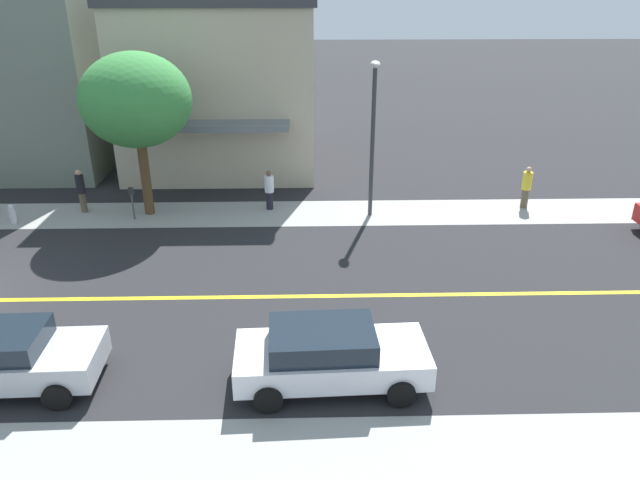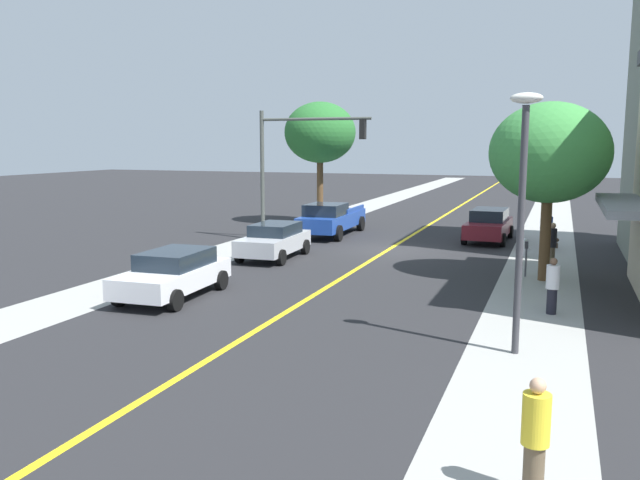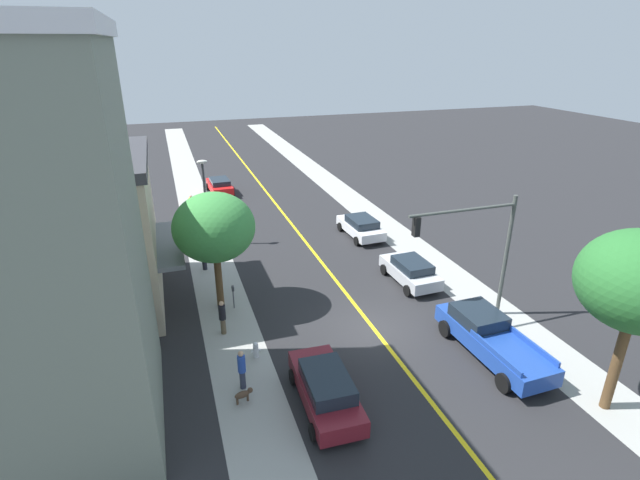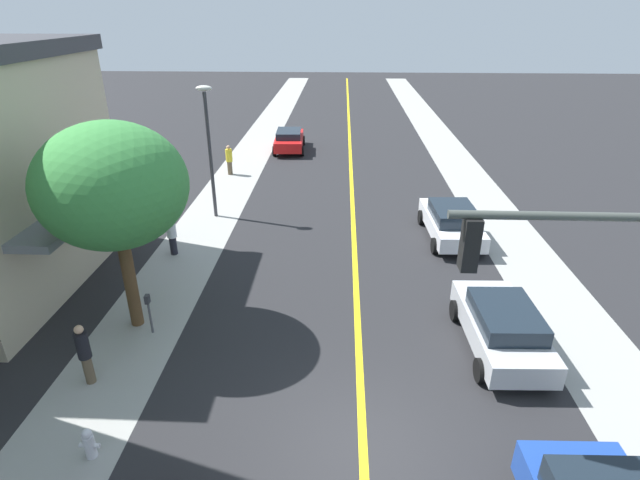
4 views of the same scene
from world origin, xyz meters
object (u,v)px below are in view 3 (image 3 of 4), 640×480
red_sedan_left_curb (220,185)px  street_lamp (205,193)px  street_tree_right_corner (214,228)px  parking_meter (233,294)px  pedestrian_white_shirt (204,257)px  fire_hydrant (256,350)px  blue_pickup_truck (490,337)px  traffic_light_mast (478,241)px  pedestrian_yellow_shirt (192,205)px  silver_sedan_right_curb (410,271)px  street_tree_left_near (640,282)px  pedestrian_black_shirt (222,317)px  pedestrian_blue_shirt (242,368)px  small_dog (244,394)px  maroon_sedan_left_curb (326,388)px  white_sedan_right_curb (361,226)px

red_sedan_left_curb → street_lamp: bearing=166.4°
street_tree_right_corner → parking_meter: 3.67m
pedestrian_white_shirt → street_tree_right_corner: bearing=-152.3°
fire_hydrant → blue_pickup_truck: bearing=-17.2°
traffic_light_mast → pedestrian_white_shirt: bearing=-39.8°
pedestrian_yellow_shirt → fire_hydrant: bearing=-73.1°
fire_hydrant → silver_sedan_right_curb: silver_sedan_right_curb is taller
street_tree_left_near → street_lamp: size_ratio=1.22×
pedestrian_yellow_shirt → pedestrian_black_shirt: 17.67m
silver_sedan_right_curb → pedestrian_blue_shirt: pedestrian_blue_shirt is taller
pedestrian_blue_shirt → small_dog: (-0.11, -0.83, -0.58)m
street_lamp → pedestrian_white_shirt: size_ratio=3.65×
fire_hydrant → blue_pickup_truck: 10.34m
parking_meter → pedestrian_yellow_shirt: (-0.90, 15.48, 0.04)m
traffic_light_mast → maroon_sedan_left_curb: 10.12m
street_lamp → blue_pickup_truck: (10.37, -16.71, -2.80)m
pedestrian_blue_shirt → pedestrian_white_shirt: (-0.33, 11.54, -0.10)m
small_dog → fire_hydrant: bearing=58.2°
red_sedan_left_curb → blue_pickup_truck: 29.64m
parking_meter → blue_pickup_truck: (10.12, -7.56, 0.03)m
traffic_light_mast → silver_sedan_right_curb: bearing=-78.9°
street_tree_right_corner → small_dog: 8.66m
silver_sedan_right_curb → small_dog: 12.86m
pedestrian_white_shirt → parking_meter: bearing=-145.9°
pedestrian_black_shirt → pedestrian_yellow_shirt: bearing=42.8°
blue_pickup_truck → pedestrian_yellow_shirt: size_ratio=3.57×
street_lamp → pedestrian_blue_shirt: bearing=-91.4°
blue_pickup_truck → silver_sedan_right_curb: bearing=-1.1°
white_sedan_right_curb → pedestrian_black_shirt: pedestrian_black_shirt is taller
red_sedan_left_curb → blue_pickup_truck: blue_pickup_truck is taller
blue_pickup_truck → street_tree_left_near: bearing=-153.9°
fire_hydrant → red_sedan_left_curb: bearing=86.1°
pedestrian_yellow_shirt → pedestrian_white_shirt: (-0.07, -10.30, -0.05)m
fire_hydrant → blue_pickup_truck: size_ratio=0.13×
parking_meter → pedestrian_yellow_shirt: pedestrian_yellow_shirt is taller
small_dog → traffic_light_mast: bearing=0.4°
white_sedan_right_curb → red_sedan_left_curb: bearing=28.2°
fire_hydrant → street_lamp: 14.06m
parking_meter → pedestrian_blue_shirt: (-0.64, -6.36, 0.09)m
blue_pickup_truck → small_dog: size_ratio=8.07×
street_tree_left_near → pedestrian_blue_shirt: 14.73m
silver_sedan_right_curb → pedestrian_blue_shirt: 12.33m
parking_meter → pedestrian_blue_shirt: pedestrian_blue_shirt is taller
red_sedan_left_curb → silver_sedan_right_curb: size_ratio=1.03×
red_sedan_left_curb → fire_hydrant: bearing=173.4°
small_dog → blue_pickup_truck: bearing=-13.1°
street_tree_left_near → traffic_light_mast: street_tree_left_near is taller
fire_hydrant → pedestrian_white_shirt: (-1.23, 9.68, 0.47)m
fire_hydrant → maroon_sedan_left_curb: bearing=-63.7°
parking_meter → maroon_sedan_left_curb: 8.67m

